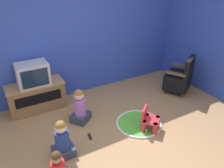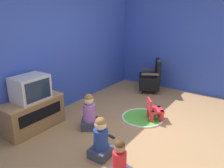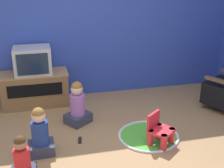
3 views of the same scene
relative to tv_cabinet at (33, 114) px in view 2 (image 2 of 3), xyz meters
name	(u,v)px [view 2 (image 2 of 3)]	position (x,y,z in m)	size (l,w,h in m)	color
ground_plane	(145,134)	(0.97, -1.79, -0.30)	(30.00, 30.00, 0.00)	#9E754C
wall_back	(53,50)	(0.85, 0.32, 1.03)	(5.75, 0.12, 2.66)	#2D47B2
wall_right	(212,44)	(3.67, -2.20, 1.03)	(0.12, 5.16, 2.66)	#2D47B2
tv_cabinet	(33,114)	(0.00, 0.00, 0.00)	(1.11, 0.49, 0.58)	brown
television	(30,88)	(0.00, -0.01, 0.50)	(0.59, 0.45, 0.44)	#B7B7BC
black_armchair	(151,79)	(3.06, -0.90, 0.05)	(0.77, 0.74, 0.88)	brown
yellow_kid_chair	(154,111)	(1.59, -1.68, -0.12)	(0.42, 0.41, 0.44)	red
play_mat	(142,117)	(1.52, -1.46, -0.29)	(0.86, 0.86, 0.04)	green
child_watching_left	(89,113)	(0.61, -0.82, -0.01)	(0.45, 0.44, 0.67)	#33384C
child_watching_center	(119,162)	(-0.17, -1.99, -0.06)	(0.30, 0.27, 0.55)	#33384C
child_watching_right	(101,140)	(0.04, -1.52, -0.02)	(0.33, 0.30, 0.64)	#33384C
remote_control	(111,136)	(0.56, -1.35, -0.29)	(0.07, 0.16, 0.02)	black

